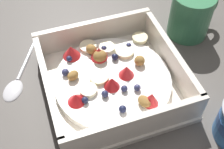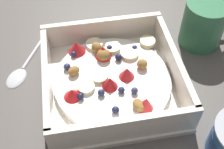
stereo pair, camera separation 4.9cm
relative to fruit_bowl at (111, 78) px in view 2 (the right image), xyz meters
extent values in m
plane|color=#56514C|center=(0.01, 0.01, -0.02)|extent=(2.40, 2.40, 0.00)
cube|color=white|center=(0.00, 0.00, -0.01)|extent=(0.22, 0.22, 0.01)
cube|color=white|center=(0.00, -0.10, 0.01)|extent=(0.22, 0.01, 0.06)
cube|color=white|center=(0.00, 0.11, 0.01)|extent=(0.22, 0.01, 0.06)
cube|color=white|center=(-0.11, 0.00, 0.01)|extent=(0.01, 0.20, 0.06)
cube|color=white|center=(0.11, 0.00, 0.01)|extent=(0.01, 0.20, 0.06)
cylinder|color=white|center=(0.00, 0.00, 0.00)|extent=(0.20, 0.20, 0.01)
cylinder|color=beige|center=(-0.08, -0.07, 0.01)|extent=(0.04, 0.04, 0.01)
cylinder|color=beige|center=(0.02, 0.00, 0.01)|extent=(0.03, 0.03, 0.01)
cylinder|color=#F7EFC6|center=(0.04, 0.02, 0.01)|extent=(0.03, 0.03, 0.01)
cylinder|color=#F7EFC6|center=(-0.01, -0.06, 0.01)|extent=(0.04, 0.04, 0.01)
cylinder|color=#F7EFC6|center=(0.02, -0.08, 0.01)|extent=(0.03, 0.03, 0.01)
cylinder|color=#F4EAB7|center=(-0.04, -0.04, 0.01)|extent=(0.05, 0.05, 0.01)
cone|color=red|center=(-0.03, 0.00, 0.02)|extent=(0.04, 0.04, 0.02)
cone|color=red|center=(0.05, -0.07, 0.02)|extent=(0.04, 0.04, 0.02)
cone|color=red|center=(0.07, 0.03, 0.01)|extent=(0.03, 0.03, 0.02)
cone|color=red|center=(0.01, 0.02, 0.02)|extent=(0.03, 0.03, 0.02)
cone|color=red|center=(-0.04, 0.07, 0.02)|extent=(0.03, 0.03, 0.02)
cone|color=red|center=(0.01, -0.05, 0.02)|extent=(0.04, 0.04, 0.02)
sphere|color=#191E3D|center=(0.00, 0.07, 0.01)|extent=(0.01, 0.01, 0.01)
sphere|color=#23284C|center=(0.06, -0.06, 0.01)|extent=(0.01, 0.01, 0.01)
sphere|color=navy|center=(-0.05, -0.05, 0.01)|extent=(0.01, 0.01, 0.01)
sphere|color=#23284C|center=(0.02, 0.04, 0.01)|extent=(0.01, 0.01, 0.01)
sphere|color=#23284C|center=(-0.01, -0.06, 0.01)|extent=(0.01, 0.01, 0.01)
sphere|color=navy|center=(-0.03, 0.04, 0.01)|extent=(0.01, 0.01, 0.01)
sphere|color=#191E3D|center=(-0.02, -0.04, 0.01)|extent=(0.01, 0.01, 0.01)
sphere|color=navy|center=(0.07, -0.03, 0.01)|extent=(0.01, 0.01, 0.01)
sphere|color=#191E3D|center=(0.06, 0.04, 0.01)|extent=(0.01, 0.01, 0.01)
sphere|color=#23284C|center=(-0.01, 0.04, 0.01)|extent=(0.01, 0.01, 0.01)
ellipsoid|color=olive|center=(0.06, -0.02, 0.01)|extent=(0.03, 0.02, 0.01)
ellipsoid|color=olive|center=(-0.06, -0.01, 0.01)|extent=(0.02, 0.02, 0.02)
ellipsoid|color=olive|center=(0.02, -0.06, 0.01)|extent=(0.03, 0.03, 0.02)
ellipsoid|color=olive|center=(0.01, -0.04, 0.01)|extent=(0.03, 0.03, 0.02)
ellipsoid|color=olive|center=(-0.03, 0.07, 0.01)|extent=(0.02, 0.03, 0.01)
ellipsoid|color=silver|center=(0.16, -0.04, -0.01)|extent=(0.05, 0.06, 0.01)
cylinder|color=silver|center=(0.13, -0.12, -0.02)|extent=(0.06, 0.11, 0.01)
cylinder|color=#3D8456|center=(-0.19, -0.08, 0.03)|extent=(0.08, 0.08, 0.09)
torus|color=#3D8456|center=(-0.23, -0.09, 0.03)|extent=(0.05, 0.02, 0.05)
camera|label=1|loc=(0.10, 0.30, 0.39)|focal=46.65mm
camera|label=2|loc=(0.05, 0.31, 0.39)|focal=46.65mm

